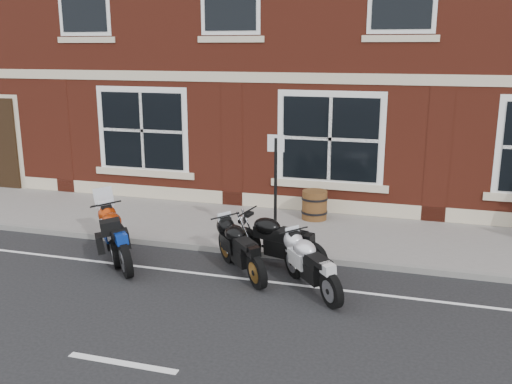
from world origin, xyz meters
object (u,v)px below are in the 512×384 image
at_px(barrel_planter, 314,205).
at_px(parking_sign, 276,185).
at_px(moto_sport_black, 242,247).
at_px(moto_naked_black, 276,238).
at_px(moto_sport_silver, 312,263).
at_px(moto_sport_red, 118,235).
at_px(moto_touring_silver, 113,230).

xyz_separation_m(barrel_planter, parking_sign, (-0.36, -2.34, 1.01)).
relative_size(moto_sport_black, moto_naked_black, 0.78).
distance_m(moto_sport_silver, parking_sign, 2.07).
bearing_deg(moto_sport_silver, parking_sign, 86.18).
bearing_deg(parking_sign, moto_sport_black, -109.68).
bearing_deg(moto_sport_red, moto_sport_silver, -44.10).
height_order(moto_touring_silver, moto_sport_black, moto_touring_silver).
xyz_separation_m(moto_sport_black, parking_sign, (0.35, 1.11, 0.95)).
height_order(moto_sport_black, parking_sign, parking_sign).
height_order(moto_sport_silver, parking_sign, parking_sign).
distance_m(moto_touring_silver, parking_sign, 3.42).
height_order(moto_sport_silver, barrel_planter, moto_sport_silver).
height_order(moto_sport_silver, moto_naked_black, moto_naked_black).
xyz_separation_m(moto_sport_black, moto_naked_black, (0.51, 0.57, 0.03)).
bearing_deg(moto_touring_silver, moto_sport_black, -39.03).
bearing_deg(moto_sport_red, moto_naked_black, -27.06).
distance_m(moto_sport_red, parking_sign, 3.22).
bearing_deg(moto_sport_silver, moto_touring_silver, 132.91).
relative_size(moto_sport_black, parking_sign, 0.69).
distance_m(moto_touring_silver, barrel_planter, 4.78).
relative_size(moto_touring_silver, barrel_planter, 2.43).
distance_m(moto_naked_black, parking_sign, 1.08).
distance_m(moto_touring_silver, moto_sport_black, 2.81).
distance_m(moto_sport_silver, barrel_planter, 3.90).
bearing_deg(moto_touring_silver, barrel_planter, 7.92).
bearing_deg(moto_sport_red, moto_touring_silver, 92.29).
xyz_separation_m(moto_touring_silver, parking_sign, (3.15, 0.90, 0.95)).
bearing_deg(barrel_planter, moto_sport_red, -131.53).
bearing_deg(parking_sign, moto_touring_silver, -166.35).
relative_size(moto_sport_silver, parking_sign, 0.68).
relative_size(moto_sport_red, moto_sport_black, 1.08).
xyz_separation_m(moto_touring_silver, moto_sport_black, (2.81, -0.21, -0.00)).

